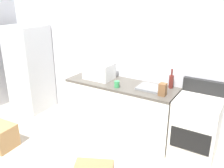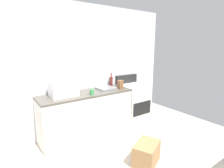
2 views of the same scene
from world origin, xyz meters
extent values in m
plane|color=#B2A899|center=(0.00, 0.00, 0.00)|extent=(6.00, 6.00, 0.00)
cube|color=silver|center=(0.00, 1.55, 1.30)|extent=(5.00, 0.10, 2.60)
cube|color=silver|center=(0.30, 1.20, 0.43)|extent=(1.80, 0.60, 0.86)
cube|color=#4C473F|center=(0.30, 1.20, 0.88)|extent=(1.80, 0.60, 0.04)
cube|color=silver|center=(-1.75, 1.15, 0.84)|extent=(0.68, 0.66, 1.69)
cube|color=silver|center=(1.52, 1.20, 0.45)|extent=(0.60, 0.60, 0.90)
cube|color=black|center=(1.52, 0.90, 0.42)|extent=(0.52, 0.02, 0.30)
cube|color=black|center=(1.52, 1.46, 1.00)|extent=(0.60, 0.08, 0.20)
cube|color=white|center=(-0.13, 1.22, 1.04)|extent=(0.46, 0.34, 0.27)
cube|color=slate|center=(0.79, 1.23, 0.92)|extent=(0.36, 0.32, 0.03)
cylinder|color=#591E19|center=(1.04, 1.42, 1.00)|extent=(0.07, 0.07, 0.20)
cylinder|color=#591E19|center=(1.04, 1.42, 1.15)|extent=(0.03, 0.03, 0.10)
cylinder|color=#338C4C|center=(0.33, 1.02, 0.95)|extent=(0.08, 0.08, 0.10)
cube|color=brown|center=(1.04, 1.07, 0.99)|extent=(0.10, 0.10, 0.18)
camera|label=1|loc=(2.07, -2.00, 2.25)|focal=39.22mm
camera|label=2|loc=(-1.18, -1.79, 1.78)|focal=28.42mm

